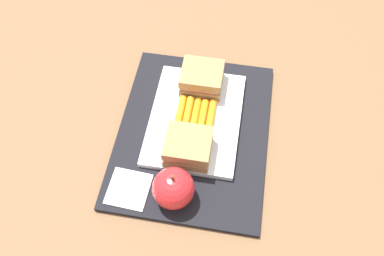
{
  "coord_description": "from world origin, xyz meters",
  "views": [
    {
      "loc": [
        0.39,
        0.06,
        0.66
      ],
      "look_at": [
        0.01,
        0.0,
        0.04
      ],
      "focal_mm": 37.76,
      "sensor_mm": 36.0,
      "label": 1
    }
  ],
  "objects_px": {
    "food_tray": "(195,119)",
    "apple": "(173,188)",
    "carrot_sticks_bundle": "(195,115)",
    "sandwich_half_right": "(188,147)",
    "paper_napkin": "(129,189)",
    "sandwich_half_left": "(202,78)"
  },
  "relations": [
    {
      "from": "sandwich_half_left",
      "to": "apple",
      "type": "xyz_separation_m",
      "value": [
        0.24,
        -0.01,
        0.0
      ]
    },
    {
      "from": "food_tray",
      "to": "sandwich_half_right",
      "type": "relative_size",
      "value": 2.88
    },
    {
      "from": "food_tray",
      "to": "apple",
      "type": "bearing_deg",
      "value": -3.72
    },
    {
      "from": "food_tray",
      "to": "apple",
      "type": "distance_m",
      "value": 0.16
    },
    {
      "from": "carrot_sticks_bundle",
      "to": "sandwich_half_right",
      "type": "bearing_deg",
      "value": 0.24
    },
    {
      "from": "food_tray",
      "to": "carrot_sticks_bundle",
      "type": "relative_size",
      "value": 2.95
    },
    {
      "from": "sandwich_half_right",
      "to": "paper_napkin",
      "type": "height_order",
      "value": "sandwich_half_right"
    },
    {
      "from": "carrot_sticks_bundle",
      "to": "apple",
      "type": "height_order",
      "value": "apple"
    },
    {
      "from": "sandwich_half_left",
      "to": "sandwich_half_right",
      "type": "xyz_separation_m",
      "value": [
        0.16,
        0.0,
        0.0
      ]
    },
    {
      "from": "sandwich_half_left",
      "to": "paper_napkin",
      "type": "distance_m",
      "value": 0.26
    },
    {
      "from": "food_tray",
      "to": "sandwich_half_left",
      "type": "height_order",
      "value": "sandwich_half_left"
    },
    {
      "from": "apple",
      "to": "paper_napkin",
      "type": "xyz_separation_m",
      "value": [
        -0.0,
        -0.08,
        -0.03
      ]
    },
    {
      "from": "sandwich_half_left",
      "to": "carrot_sticks_bundle",
      "type": "height_order",
      "value": "sandwich_half_left"
    },
    {
      "from": "carrot_sticks_bundle",
      "to": "paper_napkin",
      "type": "distance_m",
      "value": 0.18
    },
    {
      "from": "sandwich_half_right",
      "to": "carrot_sticks_bundle",
      "type": "xyz_separation_m",
      "value": [
        -0.08,
        -0.0,
        -0.02
      ]
    },
    {
      "from": "sandwich_half_right",
      "to": "apple",
      "type": "distance_m",
      "value": 0.08
    },
    {
      "from": "food_tray",
      "to": "apple",
      "type": "xyz_separation_m",
      "value": [
        0.16,
        -0.01,
        0.03
      ]
    },
    {
      "from": "sandwich_half_left",
      "to": "sandwich_half_right",
      "type": "relative_size",
      "value": 1.0
    },
    {
      "from": "carrot_sticks_bundle",
      "to": "paper_napkin",
      "type": "xyz_separation_m",
      "value": [
        0.16,
        -0.09,
        -0.02
      ]
    },
    {
      "from": "sandwich_half_left",
      "to": "paper_napkin",
      "type": "bearing_deg",
      "value": -20.87
    },
    {
      "from": "sandwich_half_right",
      "to": "apple",
      "type": "bearing_deg",
      "value": -7.23
    },
    {
      "from": "sandwich_half_right",
      "to": "food_tray",
      "type": "bearing_deg",
      "value": 180.0
    }
  ]
}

